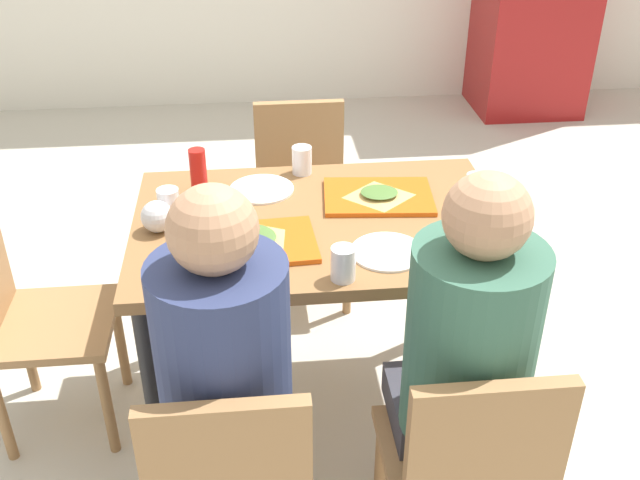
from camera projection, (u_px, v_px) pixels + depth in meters
The scene contains 19 objects.
ground_plane at pixel (320, 402), 2.77m from camera, with size 10.00×10.00×0.02m, color beige.
main_table at pixel (320, 247), 2.42m from camera, with size 1.19×0.81×0.77m.
chair_near_right at pixel (469, 465), 1.86m from camera, with size 0.40×0.40×0.84m.
chair_far_side at pixel (301, 187), 3.18m from camera, with size 0.40×0.40×0.84m.
chair_left_end at pixel (23, 310), 2.43m from camera, with size 0.40×0.40×0.84m.
person_in_red at pixel (225, 369), 1.81m from camera, with size 0.32×0.42×1.25m.
person_in_brown_jacket at pixel (464, 353), 1.86m from camera, with size 0.32×0.42×1.25m.
tray_red_near at pixel (256, 243), 2.22m from camera, with size 0.36×0.26×0.02m, color #D85914.
tray_red_far at pixel (378, 196), 2.48m from camera, with size 0.36×0.26×0.02m, color #D85914.
paper_plate_center at pixel (262, 189), 2.53m from camera, with size 0.22×0.22×0.01m, color white.
paper_plate_near_edge at pixel (388, 252), 2.19m from camera, with size 0.22×0.22×0.01m, color white.
pizza_slice_a at pixel (259, 236), 2.23m from camera, with size 0.20×0.22×0.02m.
pizza_slice_b at pixel (379, 194), 2.46m from camera, with size 0.18×0.16×0.02m.
plastic_cup_a at pixel (302, 160), 2.63m from camera, with size 0.07×0.07×0.10m, color white.
plastic_cup_b at pixel (343, 264), 2.05m from camera, with size 0.07×0.07×0.10m, color white.
plastic_cup_c at pixel (169, 204), 2.35m from camera, with size 0.07×0.07×0.10m, color white.
soda_can at pixel (475, 192), 2.39m from camera, with size 0.07×0.07×0.12m, color #B7BCC6.
condiment_bottle at pixel (198, 172), 2.48m from camera, with size 0.06×0.06×0.16m, color red.
foil_bundle at pixel (157, 216), 2.28m from camera, with size 0.10×0.10×0.10m, color silver.
Camera 1 is at (-0.21, -2.05, 1.93)m, focal length 41.66 mm.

